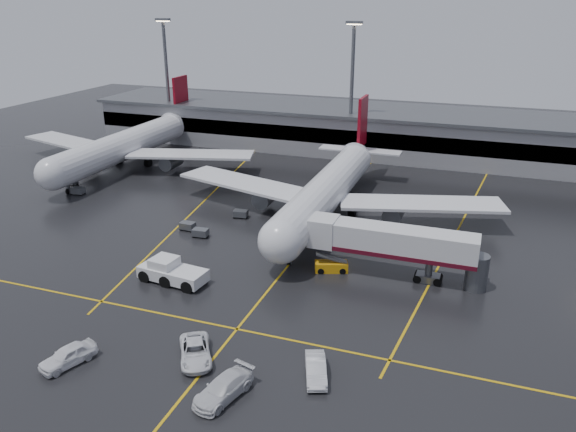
% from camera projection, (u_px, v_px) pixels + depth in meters
% --- Properties ---
extents(ground, '(220.00, 220.00, 0.00)m').
position_uv_depth(ground, '(308.00, 241.00, 73.21)').
color(ground, black).
rests_on(ground, ground).
extents(apron_line_centre, '(0.25, 90.00, 0.02)m').
position_uv_depth(apron_line_centre, '(308.00, 241.00, 73.21)').
color(apron_line_centre, gold).
rests_on(apron_line_centre, ground).
extents(apron_line_stop, '(60.00, 0.25, 0.02)m').
position_uv_depth(apron_line_stop, '(237.00, 329.00, 53.92)').
color(apron_line_stop, gold).
rests_on(apron_line_stop, ground).
extents(apron_line_left, '(9.99, 69.35, 0.02)m').
position_uv_depth(apron_line_left, '(206.00, 199.00, 88.27)').
color(apron_line_left, gold).
rests_on(apron_line_left, ground).
extents(apron_line_right, '(7.57, 69.64, 0.02)m').
position_uv_depth(apron_line_right, '(457.00, 231.00, 76.30)').
color(apron_line_right, gold).
rests_on(apron_line_right, ground).
extents(terminal, '(122.00, 19.00, 8.60)m').
position_uv_depth(terminal, '(381.00, 131.00, 113.64)').
color(terminal, gray).
rests_on(terminal, ground).
extents(light_mast_left, '(3.00, 1.20, 25.45)m').
position_uv_depth(light_mast_left, '(167.00, 73.00, 118.92)').
color(light_mast_left, '#595B60').
rests_on(light_mast_left, ground).
extents(light_mast_mid, '(3.00, 1.20, 25.45)m').
position_uv_depth(light_mast_mid, '(352.00, 82.00, 106.32)').
color(light_mast_mid, '#595B60').
rests_on(light_mast_mid, ground).
extents(main_airliner, '(48.80, 45.60, 14.10)m').
position_uv_depth(main_airliner, '(329.00, 188.00, 80.18)').
color(main_airliner, silver).
rests_on(main_airliner, ground).
extents(second_airliner, '(48.80, 45.60, 14.10)m').
position_uv_depth(second_airliner, '(127.00, 144.00, 103.92)').
color(second_airliner, silver).
rests_on(second_airliner, ground).
extents(jet_bridge, '(19.90, 3.40, 6.05)m').
position_uv_depth(jet_bridge, '(393.00, 244.00, 62.78)').
color(jet_bridge, silver).
rests_on(jet_bridge, ground).
extents(pushback_tractor, '(8.00, 4.04, 2.76)m').
position_uv_depth(pushback_tractor, '(171.00, 272.00, 62.63)').
color(pushback_tractor, silver).
rests_on(pushback_tractor, ground).
extents(belt_loader, '(4.05, 2.76, 2.37)m').
position_uv_depth(belt_loader, '(331.00, 266.00, 65.12)').
color(belt_loader, orange).
rests_on(belt_loader, ground).
extents(service_van_a, '(5.15, 6.15, 1.56)m').
position_uv_depth(service_van_a, '(195.00, 352.00, 49.21)').
color(service_van_a, white).
rests_on(service_van_a, ground).
extents(service_van_b, '(3.78, 6.16, 1.67)m').
position_uv_depth(service_van_b, '(223.00, 388.00, 44.51)').
color(service_van_b, silver).
rests_on(service_van_b, ground).
extents(service_van_c, '(3.20, 5.01, 1.56)m').
position_uv_depth(service_van_c, '(316.00, 369.00, 46.91)').
color(service_van_c, white).
rests_on(service_van_c, ground).
extents(service_van_d, '(3.62, 5.36, 1.69)m').
position_uv_depth(service_van_d, '(68.00, 356.00, 48.53)').
color(service_van_d, white).
rests_on(service_van_d, ground).
extents(baggage_cart_a, '(2.10, 1.46, 1.12)m').
position_uv_depth(baggage_cart_a, '(200.00, 232.00, 74.34)').
color(baggage_cart_a, '#595B60').
rests_on(baggage_cart_a, ground).
extents(baggage_cart_b, '(2.06, 1.40, 1.12)m').
position_uv_depth(baggage_cart_b, '(188.00, 226.00, 76.52)').
color(baggage_cart_b, '#595B60').
rests_on(baggage_cart_b, ground).
extents(baggage_cart_c, '(2.16, 1.56, 1.12)m').
position_uv_depth(baggage_cart_c, '(240.00, 213.00, 80.83)').
color(baggage_cart_c, '#595B60').
rests_on(baggage_cart_c, ground).
extents(baggage_cart_d, '(2.18, 1.59, 1.12)m').
position_uv_depth(baggage_cart_d, '(71.00, 181.00, 94.98)').
color(baggage_cart_d, '#595B60').
rests_on(baggage_cart_d, ground).
extents(baggage_cart_e, '(2.10, 1.46, 1.12)m').
position_uv_depth(baggage_cart_e, '(78.00, 191.00, 90.31)').
color(baggage_cart_e, '#595B60').
rests_on(baggage_cart_e, ground).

